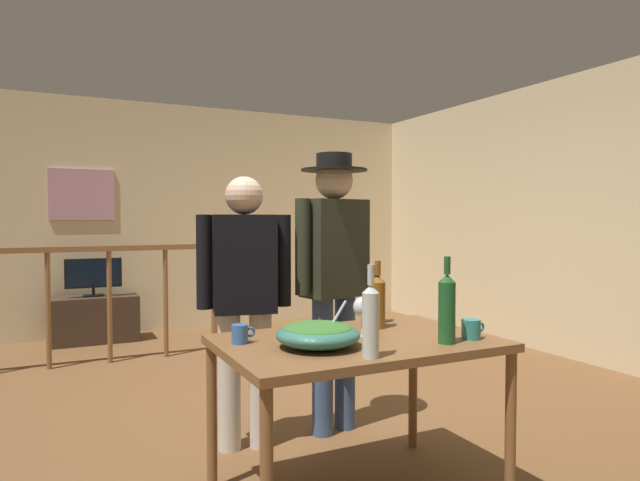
% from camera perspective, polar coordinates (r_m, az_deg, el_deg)
% --- Properties ---
extents(ground_plane, '(8.66, 8.66, 0.00)m').
position_cam_1_polar(ground_plane, '(3.99, -1.02, -17.16)').
color(ground_plane, brown).
extents(back_wall, '(5.74, 0.10, 2.68)m').
position_cam_1_polar(back_wall, '(6.93, -12.77, 2.28)').
color(back_wall, beige).
rests_on(back_wall, ground_plane).
extents(side_wall_right, '(0.10, 5.00, 2.68)m').
position_cam_1_polar(side_wall_right, '(6.27, 19.32, 2.23)').
color(side_wall_right, beige).
rests_on(side_wall_right, ground_plane).
extents(framed_picture, '(0.68, 0.03, 0.56)m').
position_cam_1_polar(framed_picture, '(6.70, -23.24, 4.35)').
color(framed_picture, '#C08DA5').
extents(stair_railing, '(2.62, 0.10, 1.13)m').
position_cam_1_polar(stair_railing, '(5.49, -18.83, -4.59)').
color(stair_railing, brown).
rests_on(stair_railing, ground_plane).
extents(tv_console, '(0.90, 0.40, 0.49)m').
position_cam_1_polar(tv_console, '(6.49, -22.17, -7.49)').
color(tv_console, '#38281E').
rests_on(tv_console, ground_plane).
extents(flat_screen_tv, '(0.57, 0.12, 0.41)m').
position_cam_1_polar(flat_screen_tv, '(6.40, -22.22, -3.20)').
color(flat_screen_tv, black).
rests_on(flat_screen_tv, tv_console).
extents(serving_table, '(1.27, 0.84, 0.76)m').
position_cam_1_polar(serving_table, '(2.67, 3.79, -11.61)').
color(serving_table, brown).
rests_on(serving_table, ground_plane).
extents(salad_bowl, '(0.37, 0.37, 0.20)m').
position_cam_1_polar(salad_bowl, '(2.47, -0.20, -9.50)').
color(salad_bowl, '#337060').
rests_on(salad_bowl, serving_table).
extents(wine_glass, '(0.09, 0.09, 0.19)m').
position_cam_1_polar(wine_glass, '(2.68, 4.37, -6.98)').
color(wine_glass, silver).
rests_on(wine_glass, serving_table).
extents(wine_bottle_amber, '(0.08, 0.08, 0.35)m').
position_cam_1_polar(wine_bottle_amber, '(2.89, 5.94, -6.13)').
color(wine_bottle_amber, brown).
rests_on(wine_bottle_amber, serving_table).
extents(wine_bottle_clear, '(0.07, 0.07, 0.38)m').
position_cam_1_polar(wine_bottle_clear, '(2.28, 5.21, -8.10)').
color(wine_bottle_clear, silver).
rests_on(wine_bottle_clear, serving_table).
extents(wine_bottle_dark, '(0.08, 0.08, 0.31)m').
position_cam_1_polar(wine_bottle_dark, '(3.04, 5.88, -6.02)').
color(wine_bottle_dark, black).
rests_on(wine_bottle_dark, serving_table).
extents(wine_bottle_green, '(0.08, 0.08, 0.39)m').
position_cam_1_polar(wine_bottle_green, '(2.59, 12.88, -6.70)').
color(wine_bottle_green, '#1E5628').
rests_on(wine_bottle_green, serving_table).
extents(mug_blue, '(0.11, 0.07, 0.09)m').
position_cam_1_polar(mug_blue, '(2.57, -8.17, -9.46)').
color(mug_blue, '#3866B2').
rests_on(mug_blue, serving_table).
extents(mug_teal, '(0.12, 0.09, 0.09)m').
position_cam_1_polar(mug_teal, '(2.73, 15.26, -8.75)').
color(mug_teal, teal).
rests_on(mug_teal, serving_table).
extents(person_standing_left, '(0.53, 0.29, 1.56)m').
position_cam_1_polar(person_standing_left, '(3.22, -7.74, -5.13)').
color(person_standing_left, beige).
rests_on(person_standing_left, ground_plane).
extents(person_standing_right, '(0.56, 0.41, 1.72)m').
position_cam_1_polar(person_standing_right, '(3.43, 1.45, -2.59)').
color(person_standing_right, '#3D5684').
rests_on(person_standing_right, ground_plane).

